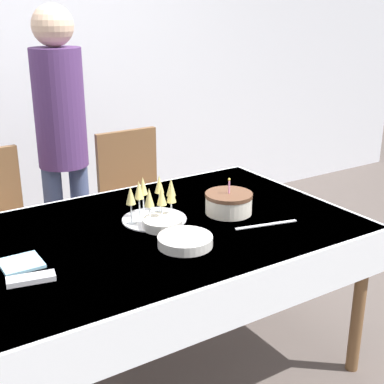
{
  "coord_description": "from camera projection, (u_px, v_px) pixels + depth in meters",
  "views": [
    {
      "loc": [
        -0.95,
        -1.92,
        1.7
      ],
      "look_at": [
        0.29,
        0.03,
        0.88
      ],
      "focal_mm": 50.0,
      "sensor_mm": 36.0,
      "label": 1
    }
  ],
  "objects": [
    {
      "name": "birthday_cake",
      "position": [
        229.0,
        203.0,
        2.51
      ],
      "size": [
        0.22,
        0.22,
        0.17
      ],
      "color": "silver",
      "rests_on": "dining_table"
    },
    {
      "name": "plate_stack_dessert",
      "position": [
        162.0,
        223.0,
        2.35
      ],
      "size": [
        0.18,
        0.18,
        0.04
      ],
      "color": "silver",
      "rests_on": "dining_table"
    },
    {
      "name": "plate_stack_main",
      "position": [
        185.0,
        241.0,
        2.18
      ],
      "size": [
        0.23,
        0.23,
        0.04
      ],
      "color": "silver",
      "rests_on": "dining_table"
    },
    {
      "name": "dining_chair_far_right",
      "position": [
        137.0,
        202.0,
        3.31
      ],
      "size": [
        0.42,
        0.42,
        0.97
      ],
      "color": "brown",
      "rests_on": "ground_plane"
    },
    {
      "name": "ground_plane",
      "position": [
        144.0,
        377.0,
        2.57
      ],
      "size": [
        12.0,
        12.0,
        0.0
      ],
      "primitive_type": "plane",
      "color": "#564C47"
    },
    {
      "name": "cake_knife",
      "position": [
        266.0,
        225.0,
        2.39
      ],
      "size": [
        0.3,
        0.09,
        0.0
      ],
      "color": "silver",
      "rests_on": "dining_table"
    },
    {
      "name": "fork_pile",
      "position": [
        31.0,
        279.0,
        1.9
      ],
      "size": [
        0.18,
        0.09,
        0.02
      ],
      "color": "silver",
      "rests_on": "dining_table"
    },
    {
      "name": "person_standing",
      "position": [
        61.0,
        130.0,
        2.99
      ],
      "size": [
        0.28,
        0.28,
        1.7
      ],
      "color": "#3F4C72",
      "rests_on": "ground_plane"
    },
    {
      "name": "wall_back",
      "position": [
        8.0,
        58.0,
        3.63
      ],
      "size": [
        8.0,
        0.05,
        2.7
      ],
      "color": "silver",
      "rests_on": "ground_plane"
    },
    {
      "name": "dining_table",
      "position": [
        140.0,
        253.0,
        2.35
      ],
      "size": [
        1.94,
        1.13,
        0.76
      ],
      "color": "white",
      "rests_on": "ground_plane"
    },
    {
      "name": "napkin_pile",
      "position": [
        21.0,
        263.0,
        2.02
      ],
      "size": [
        0.15,
        0.15,
        0.01
      ],
      "color": "#8CC6E0",
      "rests_on": "dining_table"
    },
    {
      "name": "champagne_tray",
      "position": [
        153.0,
        200.0,
        2.42
      ],
      "size": [
        0.3,
        0.3,
        0.18
      ],
      "color": "silver",
      "rests_on": "dining_table"
    }
  ]
}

